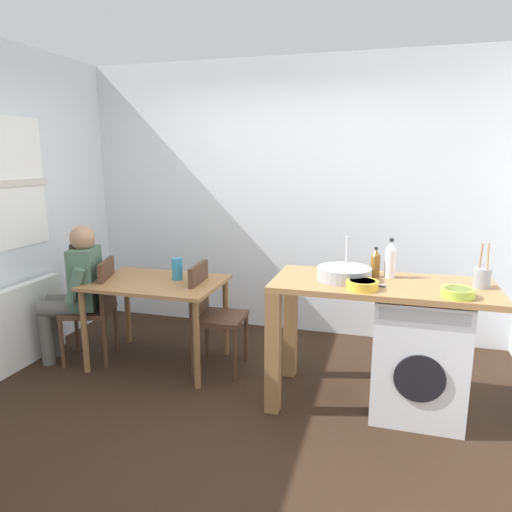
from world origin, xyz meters
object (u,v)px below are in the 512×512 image
utensil_crock (482,277)px  mixing_bowl (362,284)px  vase (177,269)px  colander (458,292)px  chair_person_seat (96,304)px  bottle_tall_green (375,263)px  washing_machine (418,353)px  chair_opposite (211,310)px  seated_person (76,286)px  bottle_squat_brown (390,260)px  dining_table (157,292)px

utensil_crock → mixing_bowl: bearing=-161.7°
vase → mixing_bowl: bearing=-17.7°
colander → mixing_bowl: bearing=178.0°
chair_person_seat → colander: bearing=-114.7°
bottle_tall_green → washing_machine: bearing=-25.1°
chair_opposite → seated_person: (-1.18, -0.17, 0.16)m
seated_person → bottle_squat_brown: 2.62m
chair_person_seat → bottle_tall_green: bottle_tall_green is taller
dining_table → chair_person_seat: (-0.55, -0.08, -0.14)m
bottle_squat_brown → mixing_bowl: (-0.17, -0.36, -0.10)m
vase → chair_person_seat: bearing=-165.8°
vase → chair_opposite: bearing=-9.4°
bottle_tall_green → chair_person_seat: bearing=-179.4°
chair_opposite → seated_person: size_ratio=0.75×
seated_person → bottle_squat_brown: (2.59, 0.08, 0.38)m
chair_person_seat → washing_machine: size_ratio=1.05×
chair_person_seat → bottle_tall_green: (2.33, 0.02, 0.51)m
bottle_squat_brown → utensil_crock: (0.59, -0.11, -0.06)m
chair_opposite → seated_person: bearing=-84.5°
washing_machine → utensil_crock: bearing=8.1°
washing_machine → bottle_tall_green: bearing=154.9°
mixing_bowl → vase: 1.65m
seated_person → vase: size_ratio=6.48×
dining_table → vase: 0.26m
dining_table → bottle_squat_brown: size_ratio=3.87×
chair_person_seat → mixing_bowl: bearing=-115.9°
dining_table → colander: size_ratio=5.50×
chair_opposite → vase: (-0.33, 0.05, 0.32)m
washing_machine → bottle_tall_green: size_ratio=3.95×
bottle_tall_green → mixing_bowl: 0.36m
colander → dining_table: bearing=169.6°
chair_opposite → bottle_tall_green: 1.41m
chair_person_seat → bottle_tall_green: 2.39m
colander → vase: colander is taller
bottle_tall_green → colander: 0.63m
chair_person_seat → chair_opposite: 1.03m
chair_person_seat → vase: (0.70, 0.18, 0.32)m
mixing_bowl → washing_machine: bearing=27.0°
chair_person_seat → dining_table: bearing=-99.8°
chair_opposite → mixing_bowl: bearing=67.3°
seated_person → bottle_tall_green: bearing=-106.1°
dining_table → seated_person: (-0.70, -0.13, 0.03)m
dining_table → vase: vase is taller
chair_person_seat → bottle_tall_green: size_ratio=4.13×
chair_opposite → seated_person: seated_person is taller
chair_person_seat → seated_person: seated_person is taller
dining_table → bottle_tall_green: bearing=-1.7°
chair_person_seat → vase: 0.79m
utensil_crock → bottle_squat_brown: bearing=169.7°
chair_opposite → vase: size_ratio=4.86×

